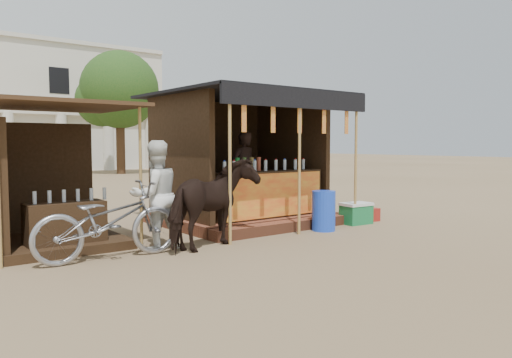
{
  "coord_description": "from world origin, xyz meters",
  "views": [
    {
      "loc": [
        -5.43,
        -5.39,
        1.73
      ],
      "look_at": [
        0.0,
        1.6,
        1.1
      ],
      "focal_mm": 35.0,
      "sensor_mm": 36.0,
      "label": 1
    }
  ],
  "objects": [
    {
      "name": "ground",
      "position": [
        0.0,
        0.0,
        0.0
      ],
      "size": [
        120.0,
        120.0,
        0.0
      ],
      "primitive_type": "plane",
      "color": "#846B4C",
      "rests_on": "ground"
    },
    {
      "name": "main_stall",
      "position": [
        1.01,
        3.36,
        1.03
      ],
      "size": [
        3.6,
        3.61,
        2.78
      ],
      "color": "brown",
      "rests_on": "ground"
    },
    {
      "name": "secondary_stall",
      "position": [
        -3.17,
        3.24,
        0.85
      ],
      "size": [
        2.4,
        2.4,
        2.38
      ],
      "color": "#372214",
      "rests_on": "ground"
    },
    {
      "name": "cow",
      "position": [
        -0.97,
        1.49,
        0.75
      ],
      "size": [
        1.94,
        1.36,
        1.49
      ],
      "primitive_type": "imported",
      "rotation": [
        0.0,
        0.0,
        1.92
      ],
      "color": "black",
      "rests_on": "ground"
    },
    {
      "name": "motorbike",
      "position": [
        -2.66,
        1.76,
        0.58
      ],
      "size": [
        2.24,
        0.88,
        1.16
      ],
      "primitive_type": "imported",
      "rotation": [
        0.0,
        0.0,
        1.52
      ],
      "color": "#93949B",
      "rests_on": "ground"
    },
    {
      "name": "bystander",
      "position": [
        -1.78,
        1.98,
        0.89
      ],
      "size": [
        0.9,
        0.72,
        1.78
      ],
      "primitive_type": "imported",
      "rotation": [
        0.0,
        0.0,
        3.19
      ],
      "color": "silver",
      "rests_on": "ground"
    },
    {
      "name": "blue_barrel",
      "position": [
        1.66,
        1.55,
        0.4
      ],
      "size": [
        0.56,
        0.56,
        0.79
      ],
      "primitive_type": "cylinder",
      "rotation": [
        0.0,
        0.0,
        -0.24
      ],
      "color": "blue",
      "rests_on": "ground"
    },
    {
      "name": "red_crate",
      "position": [
        3.37,
        1.83,
        0.14
      ],
      "size": [
        0.44,
        0.42,
        0.29
      ],
      "primitive_type": "cube",
      "rotation": [
        0.0,
        0.0,
        -0.16
      ],
      "color": "maroon",
      "rests_on": "ground"
    },
    {
      "name": "cooler",
      "position": [
        2.82,
        1.71,
        0.23
      ],
      "size": [
        0.67,
        0.49,
        0.46
      ],
      "color": "#1A753E",
      "rests_on": "ground"
    },
    {
      "name": "tree",
      "position": [
        5.81,
        22.14,
        4.63
      ],
      "size": [
        4.5,
        4.4,
        7.0
      ],
      "color": "#382314",
      "rests_on": "ground"
    }
  ]
}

